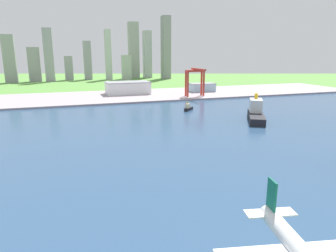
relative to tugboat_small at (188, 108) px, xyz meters
name	(u,v)px	position (x,y,z in m)	size (l,w,h in m)	color
ground_plane	(139,124)	(-71.80, -50.51, -3.15)	(2400.00, 2400.00, 0.00)	#5B9341
water_bay	(157,141)	(-71.80, -110.51, -3.08)	(840.00, 360.00, 0.15)	#2D4C70
industrial_pier	(110,97)	(-71.80, 139.49, -1.90)	(840.00, 140.00, 2.50)	#A0959B
tugboat_small	(188,108)	(0.00, 0.00, 0.00)	(15.32, 15.01, 10.95)	black
cargo_ship	(256,113)	(45.96, -68.76, 4.20)	(41.44, 56.74, 25.56)	black
port_crane_red	(195,76)	(49.81, 93.32, 30.09)	(28.32, 47.58, 41.96)	#B72D23
warehouse_main	(128,88)	(-40.89, 154.29, 9.03)	(68.78, 39.51, 19.31)	white
warehouse_annex	(202,87)	(84.17, 141.82, 6.45)	(41.88, 22.71, 14.16)	#99BCD1
distant_skyline	(106,56)	(-31.11, 466.50, 55.80)	(390.59, 74.78, 157.88)	gray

